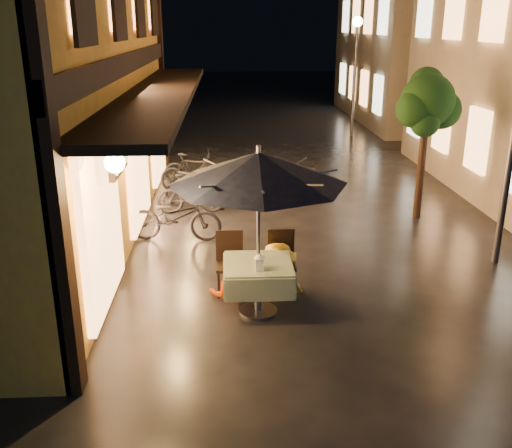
{
  "coord_description": "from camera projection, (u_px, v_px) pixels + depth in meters",
  "views": [
    {
      "loc": [
        -1.71,
        -7.03,
        3.96
      ],
      "look_at": [
        -1.28,
        0.97,
        1.15
      ],
      "focal_mm": 40.0,
      "sensor_mm": 36.0,
      "label": 1
    }
  ],
  "objects": [
    {
      "name": "bicycle_0",
      "position": [
        175.0,
        217.0,
        10.93
      ],
      "size": [
        1.85,
        0.82,
        0.94
      ],
      "primitive_type": "imported",
      "rotation": [
        0.0,
        0.0,
        1.46
      ],
      "color": "black",
      "rests_on": "ground"
    },
    {
      "name": "cafe_table",
      "position": [
        258.0,
        275.0,
        8.11
      ],
      "size": [
        0.99,
        0.99,
        0.78
      ],
      "color": "#59595E",
      "rests_on": "ground"
    },
    {
      "name": "ground",
      "position": [
        350.0,
        322.0,
        8.02
      ],
      "size": [
        90.0,
        90.0,
        0.0
      ],
      "primitive_type": "plane",
      "color": "black",
      "rests_on": "ground"
    },
    {
      "name": "table_lantern",
      "position": [
        259.0,
        261.0,
        7.76
      ],
      "size": [
        0.16,
        0.16,
        0.25
      ],
      "color": "white",
      "rests_on": "cafe_table"
    },
    {
      "name": "cafe_chair_right",
      "position": [
        281.0,
        258.0,
        8.84
      ],
      "size": [
        0.42,
        0.42,
        0.97
      ],
      "color": "black",
      "rests_on": "ground"
    },
    {
      "name": "streetlamp_far",
      "position": [
        356.0,
        55.0,
        20.39
      ],
      "size": [
        0.36,
        0.36,
        4.23
      ],
      "color": "#59595E",
      "rests_on": "ground"
    },
    {
      "name": "east_building_far",
      "position": [
        441.0,
        32.0,
        24.14
      ],
      "size": [
        7.3,
        10.3,
        7.3
      ],
      "color": "#AAA387",
      "rests_on": "ground"
    },
    {
      "name": "bicycle_4",
      "position": [
        194.0,
        166.0,
        15.12
      ],
      "size": [
        1.55,
        0.63,
        0.8
      ],
      "primitive_type": "imported",
      "rotation": [
        0.0,
        0.0,
        1.64
      ],
      "color": "black",
      "rests_on": "ground"
    },
    {
      "name": "person_orange",
      "position": [
        231.0,
        253.0,
        8.58
      ],
      "size": [
        0.7,
        0.55,
        1.42
      ],
      "primitive_type": "imported",
      "rotation": [
        0.0,
        0.0,
        3.16
      ],
      "color": "#CE3C00",
      "rests_on": "ground"
    },
    {
      "name": "bicycle_1",
      "position": [
        191.0,
        194.0,
        12.5
      ],
      "size": [
        1.5,
        0.48,
        0.89
      ],
      "primitive_type": "imported",
      "rotation": [
        0.0,
        0.0,
        1.62
      ],
      "color": "black",
      "rests_on": "ground"
    },
    {
      "name": "street_tree",
      "position": [
        428.0,
        104.0,
        11.59
      ],
      "size": [
        1.43,
        1.2,
        3.15
      ],
      "color": "black",
      "rests_on": "ground"
    },
    {
      "name": "west_building",
      "position": [
        1.0,
        39.0,
        10.27
      ],
      "size": [
        5.9,
        11.4,
        7.4
      ],
      "color": "orange",
      "rests_on": "ground"
    },
    {
      "name": "cafe_chair_left",
      "position": [
        230.0,
        259.0,
        8.8
      ],
      "size": [
        0.42,
        0.42,
        0.97
      ],
      "color": "black",
      "rests_on": "ground"
    },
    {
      "name": "patio_umbrella",
      "position": [
        258.0,
        168.0,
        7.59
      ],
      "size": [
        2.44,
        2.44,
        2.46
      ],
      "color": "#59595E",
      "rests_on": "ground"
    },
    {
      "name": "person_yellow",
      "position": [
        278.0,
        245.0,
        8.61
      ],
      "size": [
        1.17,
        0.86,
        1.61
      ],
      "primitive_type": "imported",
      "rotation": [
        0.0,
        0.0,
        3.41
      ],
      "color": "yellow",
      "rests_on": "ground"
    },
    {
      "name": "bicycle_2",
      "position": [
        197.0,
        190.0,
        12.91
      ],
      "size": [
        1.67,
        1.08,
        0.83
      ],
      "primitive_type": "imported",
      "rotation": [
        0.0,
        0.0,
        1.21
      ],
      "color": "black",
      "rests_on": "ground"
    },
    {
      "name": "bicycle_3",
      "position": [
        193.0,
        174.0,
        13.96
      ],
      "size": [
        1.72,
        0.76,
        1.0
      ],
      "primitive_type": "imported",
      "rotation": [
        0.0,
        0.0,
        1.39
      ],
      "color": "black",
      "rests_on": "ground"
    }
  ]
}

